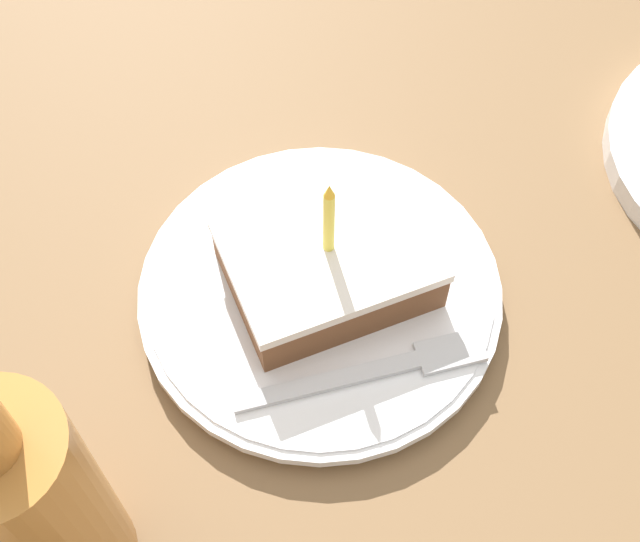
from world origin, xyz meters
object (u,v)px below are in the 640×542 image
(plate, at_px, (320,293))
(bottle, at_px, (34,503))
(fork, at_px, (379,369))
(cake_slice, at_px, (328,263))

(plate, height_order, bottle, bottle)
(plate, height_order, fork, fork)
(plate, xyz_separation_m, fork, (-0.08, -0.01, 0.01))
(cake_slice, relative_size, bottle, 0.57)
(plate, bearing_deg, bottle, 117.90)
(bottle, bearing_deg, fork, -81.20)
(fork, distance_m, bottle, 0.23)
(fork, xyz_separation_m, bottle, (-0.03, 0.22, 0.08))
(cake_slice, distance_m, fork, 0.08)
(plate, distance_m, fork, 0.08)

